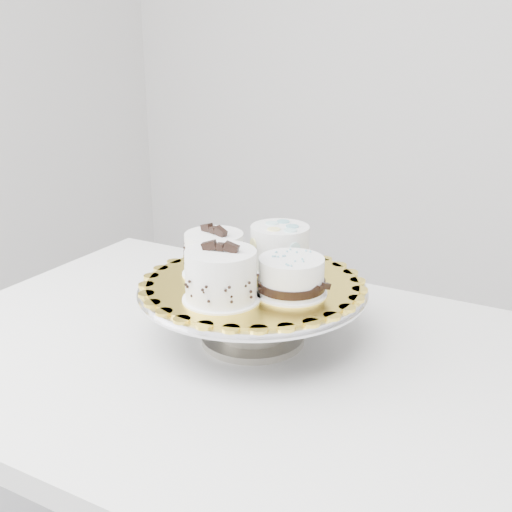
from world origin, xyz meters
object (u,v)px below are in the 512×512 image
Objects in this scene: table at (253,397)px; cake_dots at (280,246)px; cake_stand at (253,303)px; cake_ribbon at (292,277)px; cake_board at (253,283)px; cake_swirl at (221,277)px; cake_banded at (214,256)px.

table is 0.26m from cake_dots.
cake_stand is 3.02× the size of cake_ribbon.
cake_swirl is (0.00, -0.09, 0.04)m from cake_board.
cake_stand is 0.12m from cake_dots.
cake_stand is at bearing 0.00° from cake_board.
cake_dots is (0.07, 0.09, 0.00)m from cake_banded.
table is 3.57× the size of cake_board.
cake_stand is at bearing 73.44° from cake_swirl.
cake_swirl is (0.00, -0.09, 0.08)m from cake_stand.
cake_ribbon is (0.05, 0.04, 0.22)m from table.
cake_stand is 3.32× the size of cake_banded.
cake_board is 0.09m from cake_ribbon.
cake_banded is at bearing -163.32° from cake_ribbon.
cake_banded is 0.91× the size of cake_ribbon.
cake_stand reaches higher than table.
table is at bearing -53.41° from cake_board.
cake_swirl is 0.11m from cake_ribbon.
cake_banded is at bearing -173.37° from cake_stand.
cake_stand is 2.74× the size of cake_swirl.
cake_ribbon is (0.16, 0.00, -0.01)m from cake_banded.
cake_board is at bearing 16.90° from cake_banded.
cake_board is at bearing 73.44° from cake_swirl.
cake_swirl is at bearing -92.33° from cake_dots.
cake_banded reaches higher than cake_stand.
cake_ribbon is (0.08, -0.09, -0.01)m from cake_dots.
cake_board is 2.52× the size of cake_swirl.
cake_board is at bearing 180.00° from cake_stand.
cake_stand is (-0.03, 0.04, 0.15)m from table.
cake_swirl is at bearing -87.48° from cake_board.
cake_swirl is at bearing -116.88° from cake_ribbon.
cake_dots is at bearing 91.90° from cake_stand.
cake_ribbon is (0.08, 0.08, -0.01)m from cake_swirl.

